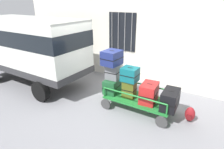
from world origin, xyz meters
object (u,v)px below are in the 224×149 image
suitcase_center_bottom (149,93)px  backpack (190,114)px  van (30,44)px  luggage_cart (139,101)px  suitcase_left_bottom (113,85)px  suitcase_midleft_middle (130,74)px  suitcase_midleft_bottom (129,89)px  suitcase_midright_bottom (170,100)px  suitcase_left_top (112,58)px  suitcase_left_middle (113,72)px

suitcase_center_bottom → backpack: size_ratio=1.57×
van → luggage_cart: size_ratio=2.25×
suitcase_left_bottom → backpack: bearing=3.9°
van → suitcase_midleft_middle: bearing=3.3°
van → suitcase_midleft_bottom: (4.22, 0.24, -0.94)m
luggage_cart → suitcase_midright_bottom: bearing=-1.7°
suitcase_left_top → suitcase_midright_bottom: size_ratio=0.82×
suitcase_left_middle → backpack: bearing=4.5°
suitcase_midleft_bottom → suitcase_center_bottom: bearing=2.5°
suitcase_left_top → backpack: bearing=5.6°
suitcase_midright_bottom → luggage_cart: bearing=178.3°
van → suitcase_left_top: (3.59, 0.24, -0.04)m
suitcase_left_middle → suitcase_center_bottom: size_ratio=0.73×
suitcase_midleft_bottom → suitcase_center_bottom: size_ratio=0.79×
van → backpack: size_ratio=10.77×
backpack → suitcase_left_middle: bearing=-175.5°
luggage_cart → backpack: bearing=7.9°
suitcase_midleft_bottom → suitcase_midleft_middle: (0.00, 0.00, 0.48)m
suitcase_left_middle → suitcase_midleft_middle: 0.63m
suitcase_left_top → suitcase_midleft_middle: 0.75m
suitcase_midleft_bottom → suitcase_midleft_middle: suitcase_midleft_middle is taller
suitcase_left_middle → suitcase_midleft_bottom: (0.63, -0.04, -0.43)m
suitcase_left_middle → suitcase_center_bottom: bearing=-0.8°
suitcase_midleft_bottom → backpack: size_ratio=1.23×
suitcase_left_top → suitcase_midleft_bottom: (0.63, 0.00, -0.90)m
van → suitcase_left_bottom: (3.59, 0.31, -0.99)m
suitcase_left_middle → backpack: (2.42, 0.19, -0.86)m
van → luggage_cart: van is taller
suitcase_left_bottom → suitcase_left_middle: (0.00, -0.03, 0.47)m
luggage_cart → suitcase_midright_bottom: size_ratio=2.81×
suitcase_left_bottom → backpack: suitcase_left_bottom is taller
luggage_cart → suitcase_midleft_bottom: bearing=-174.4°
van → suitcase_left_bottom: size_ratio=5.91×
suitcase_midleft_middle → suitcase_center_bottom: bearing=2.1°
suitcase_left_bottom → suitcase_left_middle: suitcase_left_middle is taller
luggage_cart → suitcase_midright_bottom: suitcase_midright_bottom is taller
suitcase_left_middle → suitcase_midright_bottom: bearing=-1.3°
suitcase_midleft_middle → backpack: 2.02m
suitcase_left_top → suitcase_center_bottom: size_ratio=0.89×
suitcase_left_top → suitcase_left_middle: bearing=90.0°
luggage_cart → suitcase_left_bottom: bearing=177.6°
suitcase_midleft_middle → suitcase_midright_bottom: suitcase_midleft_middle is taller
suitcase_midright_bottom → suitcase_left_bottom: bearing=178.0°
suitcase_left_bottom → suitcase_center_bottom: suitcase_center_bottom is taller
van → suitcase_left_middle: 3.64m
luggage_cart → suitcase_left_middle: 1.21m
suitcase_left_top → suitcase_midright_bottom: suitcase_left_top is taller
suitcase_left_top → backpack: (2.42, 0.24, -1.33)m
suitcase_left_middle → suitcase_midleft_bottom: bearing=-4.0°
luggage_cart → suitcase_center_bottom: size_ratio=3.06×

